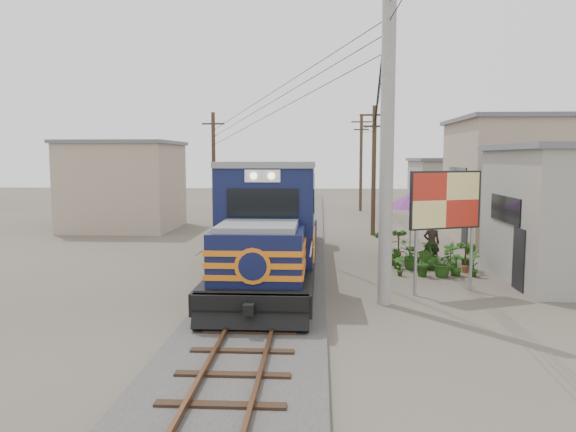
# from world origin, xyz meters

# --- Properties ---
(ground) EXTENTS (120.00, 120.00, 0.00)m
(ground) POSITION_xyz_m (0.00, 0.00, 0.00)
(ground) COLOR #473F35
(ground) RESTS_ON ground
(ballast) EXTENTS (3.60, 70.00, 0.16)m
(ballast) POSITION_xyz_m (0.00, 10.00, 0.08)
(ballast) COLOR #595651
(ballast) RESTS_ON ground
(track) EXTENTS (1.15, 70.00, 0.12)m
(track) POSITION_xyz_m (0.00, 10.00, 0.26)
(track) COLOR #51331E
(track) RESTS_ON ground
(locomotive) EXTENTS (2.95, 16.04, 3.97)m
(locomotive) POSITION_xyz_m (0.00, 4.10, 1.73)
(locomotive) COLOR black
(locomotive) RESTS_ON ground
(utility_pole_main) EXTENTS (0.40, 0.40, 10.00)m
(utility_pole_main) POSITION_xyz_m (3.50, -0.50, 5.00)
(utility_pole_main) COLOR #9E9B93
(utility_pole_main) RESTS_ON ground
(wooden_pole_mid) EXTENTS (1.60, 0.24, 7.00)m
(wooden_pole_mid) POSITION_xyz_m (4.50, 14.00, 3.68)
(wooden_pole_mid) COLOR #4C3826
(wooden_pole_mid) RESTS_ON ground
(wooden_pole_far) EXTENTS (1.60, 0.24, 7.50)m
(wooden_pole_far) POSITION_xyz_m (4.80, 28.00, 3.93)
(wooden_pole_far) COLOR #4C3826
(wooden_pole_far) RESTS_ON ground
(wooden_pole_left) EXTENTS (1.60, 0.24, 7.00)m
(wooden_pole_left) POSITION_xyz_m (-5.00, 18.00, 3.68)
(wooden_pole_left) COLOR #4C3826
(wooden_pole_left) RESTS_ON ground
(power_lines) EXTENTS (9.65, 19.00, 3.30)m
(power_lines) POSITION_xyz_m (-0.14, 8.49, 7.56)
(power_lines) COLOR black
(power_lines) RESTS_ON ground
(shophouse_mid) EXTENTS (8.40, 7.35, 6.20)m
(shophouse_mid) POSITION_xyz_m (12.50, 12.00, 3.11)
(shophouse_mid) COLOR tan
(shophouse_mid) RESTS_ON ground
(shophouse_back) EXTENTS (6.30, 6.30, 4.20)m
(shophouse_back) POSITION_xyz_m (11.00, 22.00, 2.11)
(shophouse_back) COLOR gray
(shophouse_back) RESTS_ON ground
(shophouse_left) EXTENTS (6.30, 6.30, 5.20)m
(shophouse_left) POSITION_xyz_m (-10.00, 16.00, 2.61)
(shophouse_left) COLOR tan
(shophouse_left) RESTS_ON ground
(billboard) EXTENTS (2.34, 1.05, 3.84)m
(billboard) POSITION_xyz_m (5.50, 0.94, 2.84)
(billboard) COLOR #99999E
(billboard) RESTS_ON ground
(market_umbrella) EXTENTS (3.03, 3.03, 2.78)m
(market_umbrella) POSITION_xyz_m (5.40, 6.90, 2.45)
(market_umbrella) COLOR black
(market_umbrella) RESTS_ON ground
(vendor) EXTENTS (0.65, 0.43, 1.75)m
(vendor) POSITION_xyz_m (6.03, 5.60, 0.87)
(vendor) COLOR black
(vendor) RESTS_ON ground
(plant_nursery) EXTENTS (3.67, 3.31, 1.09)m
(plant_nursery) POSITION_xyz_m (5.59, 4.43, 0.50)
(plant_nursery) COLOR #244D16
(plant_nursery) RESTS_ON ground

